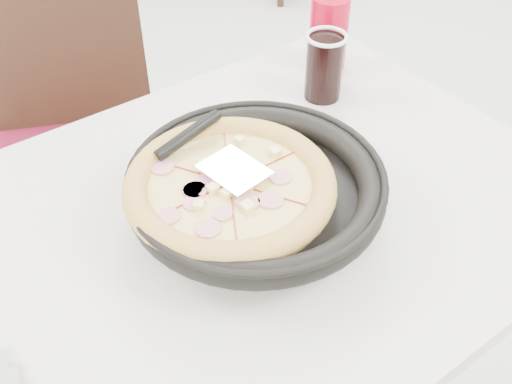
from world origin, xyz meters
TOP-DOWN VIEW (x-y plane):
  - main_table at (0.08, -0.04)m, footprint 1.23×0.84m
  - chair_far at (0.05, 0.60)m, footprint 0.56×0.56m
  - trivet at (0.10, -0.03)m, footprint 0.14×0.14m
  - pizza_pan at (0.14, -0.06)m, footprint 0.37×0.37m
  - pizza at (0.10, -0.05)m, footprint 0.31×0.31m
  - pizza_server at (0.11, -0.04)m, footprint 0.09×0.11m
  - cola_glass at (0.45, 0.14)m, footprint 0.08×0.08m
  - red_cup at (0.54, 0.23)m, footprint 0.09×0.09m

SIDE VIEW (x-z plane):
  - main_table at x=0.08m, z-range 0.00..0.75m
  - chair_far at x=0.05m, z-range 0.00..0.95m
  - trivet at x=0.10m, z-range 0.75..0.79m
  - pizza_pan at x=0.14m, z-range 0.79..0.80m
  - pizza at x=0.10m, z-range 0.80..0.82m
  - cola_glass at x=0.45m, z-range 0.75..0.88m
  - red_cup at x=0.54m, z-range 0.75..0.91m
  - pizza_server at x=0.11m, z-range 0.84..0.84m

